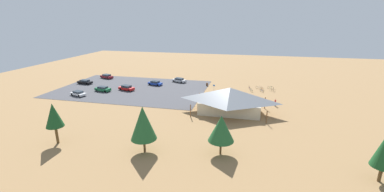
{
  "coord_description": "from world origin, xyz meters",
  "views": [
    {
      "loc": [
        -11.04,
        64.96,
        19.9
      ],
      "look_at": [
        2.89,
        5.45,
        1.2
      ],
      "focal_mm": 24.14,
      "sensor_mm": 36.0,
      "label": 1
    }
  ],
  "objects_px": {
    "car_red_far_end": "(126,88)",
    "car_silver_near_entry": "(179,80)",
    "lot_sign": "(214,87)",
    "bicycle_purple_back_row": "(249,88)",
    "bicycle_blue_yard_front": "(262,91)",
    "bicycle_silver_edge_north": "(233,99)",
    "pine_mideast": "(221,128)",
    "bicycle_red_mid_cluster": "(213,98)",
    "bicycle_blue_yard_center": "(233,96)",
    "car_black_second_row": "(85,82)",
    "car_maroon_inner_stall": "(107,76)",
    "bicycle_orange_trailside": "(262,89)",
    "bicycle_white_lone_west": "(258,88)",
    "car_white_front_row": "(78,93)",
    "car_green_end_stall": "(103,89)",
    "visitor_near_lot": "(275,102)",
    "trash_bin": "(207,84)",
    "bicycle_black_yard_right": "(272,90)",
    "pine_far_east": "(143,123)",
    "bicycle_white_by_bin": "(227,98)",
    "bike_pavilion": "(230,99)",
    "bicycle_teal_near_porch": "(251,91)",
    "car_blue_aisle_side": "(155,83)",
    "bicycle_green_lone_east": "(271,87)",
    "pine_center": "(54,115)",
    "bicycle_yellow_yard_left": "(211,100)"
  },
  "relations": [
    {
      "from": "trash_bin",
      "to": "visitor_near_lot",
      "type": "bearing_deg",
      "value": 142.06
    },
    {
      "from": "bicycle_blue_yard_center",
      "to": "car_red_far_end",
      "type": "height_order",
      "value": "car_red_far_end"
    },
    {
      "from": "car_black_second_row",
      "to": "pine_center",
      "type": "bearing_deg",
      "value": 119.05
    },
    {
      "from": "trash_bin",
      "to": "bicycle_red_mid_cluster",
      "type": "xyz_separation_m",
      "value": [
        -3.83,
        12.52,
        -0.09
      ]
    },
    {
      "from": "bicycle_purple_back_row",
      "to": "bicycle_green_lone_east",
      "type": "xyz_separation_m",
      "value": [
        -6.0,
        -1.43,
        0.03
      ]
    },
    {
      "from": "pine_far_east",
      "to": "bicycle_black_yard_right",
      "type": "bearing_deg",
      "value": -118.36
    },
    {
      "from": "car_red_far_end",
      "to": "car_green_end_stall",
      "type": "height_order",
      "value": "car_red_far_end"
    },
    {
      "from": "bicycle_white_lone_west",
      "to": "bicycle_black_yard_right",
      "type": "bearing_deg",
      "value": 150.86
    },
    {
      "from": "bicycle_orange_trailside",
      "to": "bicycle_red_mid_cluster",
      "type": "bearing_deg",
      "value": 42.43
    },
    {
      "from": "lot_sign",
      "to": "bicycle_orange_trailside",
      "type": "relative_size",
      "value": 1.46
    },
    {
      "from": "bicycle_silver_edge_north",
      "to": "bicycle_purple_back_row",
      "type": "relative_size",
      "value": 1.06
    },
    {
      "from": "bicycle_teal_near_porch",
      "to": "bicycle_blue_yard_center",
      "type": "bearing_deg",
      "value": 55.71
    },
    {
      "from": "bicycle_green_lone_east",
      "to": "car_silver_near_entry",
      "type": "height_order",
      "value": "car_silver_near_entry"
    },
    {
      "from": "car_silver_near_entry",
      "to": "pine_center",
      "type": "bearing_deg",
      "value": 79.73
    },
    {
      "from": "car_white_front_row",
      "to": "car_green_end_stall",
      "type": "bearing_deg",
      "value": -127.17
    },
    {
      "from": "bicycle_white_lone_west",
      "to": "car_green_end_stall",
      "type": "distance_m",
      "value": 44.25
    },
    {
      "from": "car_silver_near_entry",
      "to": "car_maroon_inner_stall",
      "type": "relative_size",
      "value": 0.97
    },
    {
      "from": "car_maroon_inner_stall",
      "to": "visitor_near_lot",
      "type": "height_order",
      "value": "visitor_near_lot"
    },
    {
      "from": "pine_far_east",
      "to": "bicycle_blue_yard_center",
      "type": "relative_size",
      "value": 4.25
    },
    {
      "from": "bicycle_white_lone_west",
      "to": "car_black_second_row",
      "type": "height_order",
      "value": "car_black_second_row"
    },
    {
      "from": "lot_sign",
      "to": "pine_center",
      "type": "xyz_separation_m",
      "value": [
        20.54,
        35.92,
        3.47
      ]
    },
    {
      "from": "car_red_far_end",
      "to": "bicycle_white_lone_west",
      "type": "bearing_deg",
      "value": -164.34
    },
    {
      "from": "lot_sign",
      "to": "bicycle_green_lone_east",
      "type": "bearing_deg",
      "value": -154.96
    },
    {
      "from": "bicycle_white_lone_west",
      "to": "visitor_near_lot",
      "type": "relative_size",
      "value": 0.89
    },
    {
      "from": "bike_pavilion",
      "to": "bicycle_silver_edge_north",
      "type": "bearing_deg",
      "value": -90.63
    },
    {
      "from": "bicycle_blue_yard_front",
      "to": "bicycle_silver_edge_north",
      "type": "xyz_separation_m",
      "value": [
        7.25,
        9.33,
        0.02
      ]
    },
    {
      "from": "bicycle_blue_yard_front",
      "to": "car_silver_near_entry",
      "type": "height_order",
      "value": "car_silver_near_entry"
    },
    {
      "from": "lot_sign",
      "to": "bicycle_purple_back_row",
      "type": "xyz_separation_m",
      "value": [
        -9.53,
        -5.82,
        -1.07
      ]
    },
    {
      "from": "bicycle_silver_edge_north",
      "to": "pine_center",
      "type": "bearing_deg",
      "value": 48.2
    },
    {
      "from": "car_black_second_row",
      "to": "car_silver_near_entry",
      "type": "xyz_separation_m",
      "value": [
        -28.0,
        -8.76,
        0.03
      ]
    },
    {
      "from": "bicycle_black_yard_right",
      "to": "bicycle_yellow_yard_left",
      "type": "xyz_separation_m",
      "value": [
        15.38,
        12.48,
        -0.02
      ]
    },
    {
      "from": "bicycle_blue_yard_center",
      "to": "car_blue_aisle_side",
      "type": "height_order",
      "value": "car_blue_aisle_side"
    },
    {
      "from": "bicycle_orange_trailside",
      "to": "bicycle_white_lone_west",
      "type": "relative_size",
      "value": 0.98
    },
    {
      "from": "pine_mideast",
      "to": "bicycle_red_mid_cluster",
      "type": "height_order",
      "value": "pine_mideast"
    },
    {
      "from": "car_black_second_row",
      "to": "car_red_far_end",
      "type": "xyz_separation_m",
      "value": [
        -16.03,
        3.78,
        0.06
      ]
    },
    {
      "from": "trash_bin",
      "to": "car_black_second_row",
      "type": "distance_m",
      "value": 37.97
    },
    {
      "from": "car_black_second_row",
      "to": "car_maroon_inner_stall",
      "type": "bearing_deg",
      "value": -106.95
    },
    {
      "from": "bicycle_blue_yard_center",
      "to": "car_black_second_row",
      "type": "bearing_deg",
      "value": -5.0
    },
    {
      "from": "pine_far_east",
      "to": "car_black_second_row",
      "type": "xyz_separation_m",
      "value": [
        34.99,
        -35.24,
        -4.09
      ]
    },
    {
      "from": "car_red_far_end",
      "to": "pine_center",
      "type": "bearing_deg",
      "value": 96.91
    },
    {
      "from": "trash_bin",
      "to": "car_red_far_end",
      "type": "bearing_deg",
      "value": 25.32
    },
    {
      "from": "bicycle_red_mid_cluster",
      "to": "car_red_far_end",
      "type": "relative_size",
      "value": 0.33
    },
    {
      "from": "bicycle_blue_yard_center",
      "to": "bicycle_white_lone_west",
      "type": "bearing_deg",
      "value": -121.58
    },
    {
      "from": "bicycle_green_lone_east",
      "to": "bike_pavilion",
      "type": "bearing_deg",
      "value": 66.2
    },
    {
      "from": "lot_sign",
      "to": "bicycle_blue_yard_center",
      "type": "distance_m",
      "value": 6.99
    },
    {
      "from": "lot_sign",
      "to": "bicycle_orange_trailside",
      "type": "distance_m",
      "value": 14.12
    },
    {
      "from": "car_red_far_end",
      "to": "car_silver_near_entry",
      "type": "xyz_separation_m",
      "value": [
        -11.96,
        -12.54,
        -0.03
      ]
    },
    {
      "from": "trash_bin",
      "to": "pine_center",
      "type": "distance_m",
      "value": 45.9
    },
    {
      "from": "bicycle_white_by_bin",
      "to": "bicycle_black_yard_right",
      "type": "height_order",
      "value": "bicycle_black_yard_right"
    },
    {
      "from": "bicycle_black_yard_right",
      "to": "car_green_end_stall",
      "type": "xyz_separation_m",
      "value": [
        46.24,
        10.55,
        0.35
      ]
    }
  ]
}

